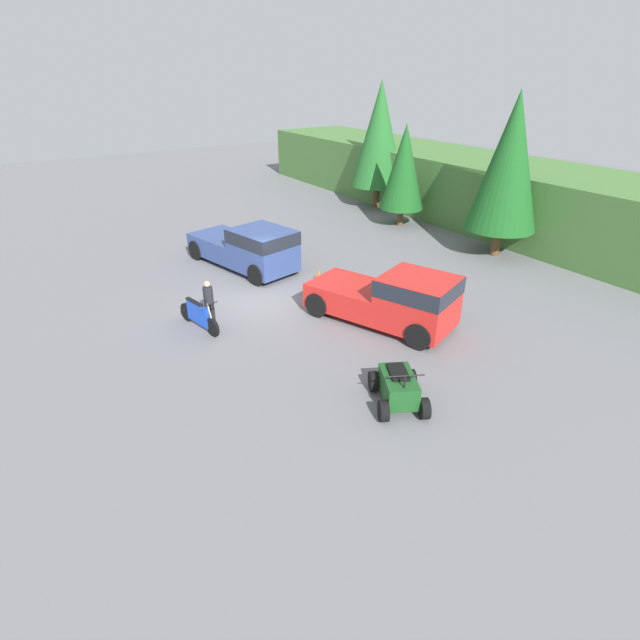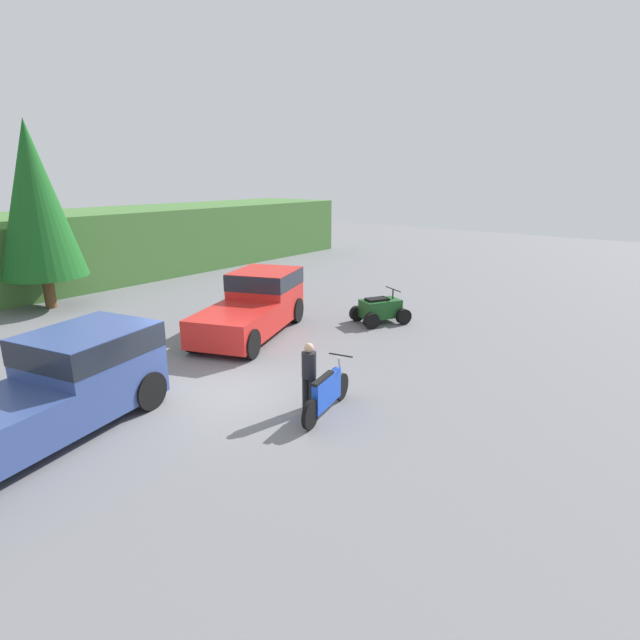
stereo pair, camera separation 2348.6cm
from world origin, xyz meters
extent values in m
plane|color=slate|center=(0.00, 0.00, 0.00)|extent=(80.00, 80.00, 0.00)
cube|color=#477538|center=(0.00, 16.00, 1.73)|extent=(44.00, 6.00, 3.47)
cylinder|color=brown|center=(-9.02, 12.97, 0.67)|extent=(0.45, 0.45, 1.34)
cone|color=#236628|center=(-9.02, 12.97, 4.39)|extent=(3.27, 3.27, 6.10)
cylinder|color=brown|center=(-4.91, 11.40, 0.49)|extent=(0.33, 0.33, 0.98)
cone|color=#19561E|center=(-4.91, 11.40, 3.22)|extent=(2.40, 2.40, 4.47)
cylinder|color=brown|center=(1.37, 11.88, 0.65)|extent=(0.44, 0.44, 1.31)
cone|color=#19561E|center=(1.37, 11.88, 4.29)|extent=(3.20, 3.20, 5.96)
cube|color=red|center=(5.11, 3.32, 1.12)|extent=(2.90, 2.75, 1.74)
cube|color=#1E232D|center=(5.11, 3.32, 1.69)|extent=(2.93, 2.77, 0.56)
cube|color=red|center=(2.71, 2.39, 0.69)|extent=(3.38, 2.93, 0.89)
cylinder|color=black|center=(5.31, 4.40, 0.45)|extent=(0.94, 0.59, 0.90)
cylinder|color=black|center=(5.98, 2.64, 0.45)|extent=(0.94, 0.59, 0.90)
cylinder|color=black|center=(1.59, 2.98, 0.45)|extent=(0.94, 0.59, 0.90)
cylinder|color=black|center=(2.27, 1.22, 0.45)|extent=(0.94, 0.59, 0.90)
cube|color=#334784|center=(-2.37, 1.46, 1.12)|extent=(2.90, 2.55, 1.74)
cube|color=#1E232D|center=(-2.37, 1.46, 1.69)|extent=(2.93, 2.58, 0.56)
cube|color=#334784|center=(-5.09, 0.85, 0.69)|extent=(3.45, 2.68, 0.89)
cylinder|color=black|center=(-1.92, 2.53, 0.45)|extent=(0.94, 0.47, 0.90)
cylinder|color=black|center=(-1.51, 0.69, 0.45)|extent=(0.94, 0.47, 0.90)
cylinder|color=black|center=(-6.22, 1.56, 0.45)|extent=(0.94, 0.47, 0.90)
cylinder|color=black|center=(-5.81, -0.28, 0.45)|extent=(0.94, 0.47, 0.90)
cylinder|color=black|center=(1.63, -2.52, 0.33)|extent=(0.67, 0.23, 0.66)
cylinder|color=black|center=(0.05, -2.85, 0.33)|extent=(0.67, 0.23, 0.66)
cube|color=blue|center=(0.84, -2.69, 0.55)|extent=(1.21, 0.40, 0.70)
cylinder|color=#B7B7BC|center=(1.58, -2.53, 0.74)|extent=(0.31, 0.11, 0.80)
cylinder|color=black|center=(1.58, -2.53, 1.15)|extent=(0.16, 0.59, 0.04)
cube|color=black|center=(0.64, -2.73, 0.93)|extent=(0.89, 0.32, 0.06)
cylinder|color=black|center=(8.68, 0.33, 0.28)|extent=(0.60, 0.45, 0.56)
cylinder|color=black|center=(8.19, -0.60, 0.28)|extent=(0.60, 0.45, 0.56)
cylinder|color=black|center=(7.49, 0.96, 0.28)|extent=(0.60, 0.45, 0.56)
cylinder|color=black|center=(7.00, 0.02, 0.28)|extent=(0.60, 0.45, 0.56)
cube|color=#194C1E|center=(7.84, 0.18, 0.53)|extent=(1.62, 1.37, 0.64)
cylinder|color=black|center=(8.30, -0.06, 1.03)|extent=(0.07, 0.07, 0.35)
cylinder|color=black|center=(8.30, -0.06, 1.20)|extent=(0.49, 0.89, 0.04)
cube|color=black|center=(7.71, 0.25, 0.89)|extent=(0.94, 0.79, 0.08)
cylinder|color=black|center=(0.74, -2.15, 0.40)|extent=(0.18, 0.18, 0.80)
cylinder|color=black|center=(0.76, -2.34, 0.40)|extent=(0.18, 0.18, 0.80)
cylinder|color=#232328|center=(0.75, -2.25, 1.10)|extent=(0.37, 0.37, 0.60)
sphere|color=tan|center=(0.75, -2.25, 1.51)|extent=(0.24, 0.24, 0.22)
cube|color=black|center=(-0.40, 3.01, 0.01)|extent=(0.42, 0.42, 0.03)
cone|color=orange|center=(-0.40, 3.01, 0.28)|extent=(0.32, 0.32, 0.55)
camera|label=1|loc=(15.87, -7.51, 8.08)|focal=28.00mm
camera|label=2|loc=(-7.40, -8.93, 5.23)|focal=28.00mm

